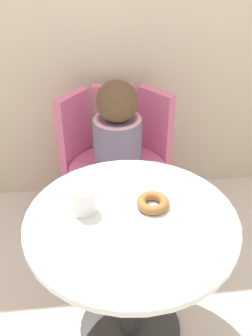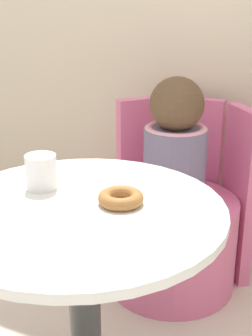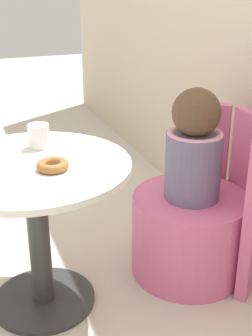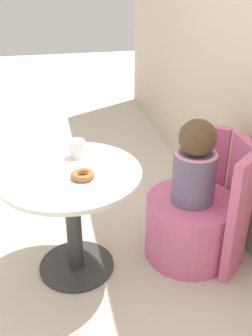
% 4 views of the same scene
% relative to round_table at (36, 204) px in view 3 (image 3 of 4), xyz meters
% --- Properties ---
extents(ground_plane, '(12.00, 12.00, 0.00)m').
position_rel_round_table_xyz_m(ground_plane, '(-0.00, -0.06, -0.46)').
color(ground_plane, beige).
extents(round_table, '(0.75, 0.75, 0.64)m').
position_rel_round_table_xyz_m(round_table, '(0.00, 0.00, 0.00)').
color(round_table, '#333333').
rests_on(round_table, ground_plane).
extents(tub_chair, '(0.52, 0.52, 0.38)m').
position_rel_round_table_xyz_m(tub_chair, '(0.01, 0.68, -0.27)').
color(tub_chair, '#DB6693').
rests_on(tub_chair, ground_plane).
extents(booth_backrest, '(0.62, 0.23, 0.73)m').
position_rel_round_table_xyz_m(booth_backrest, '(0.01, 0.90, -0.10)').
color(booth_backrest, '#DB6693').
rests_on(booth_backrest, ground_plane).
extents(child_figure, '(0.24, 0.24, 0.49)m').
position_rel_round_table_xyz_m(child_figure, '(0.01, 0.68, 0.15)').
color(child_figure, slate).
rests_on(child_figure, tub_chair).
extents(donut, '(0.12, 0.12, 0.03)m').
position_rel_round_table_xyz_m(donut, '(0.08, 0.06, 0.19)').
color(donut, '#9E6633').
rests_on(donut, round_table).
extents(cup, '(0.09, 0.09, 0.10)m').
position_rel_round_table_xyz_m(cup, '(-0.16, 0.06, 0.22)').
color(cup, white).
rests_on(cup, round_table).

